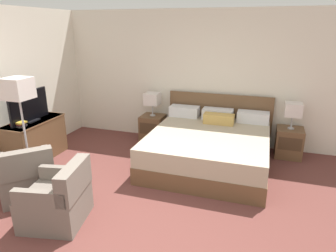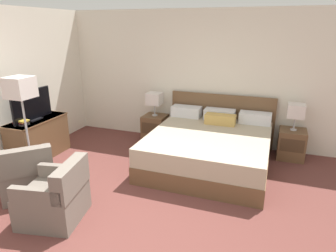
{
  "view_description": "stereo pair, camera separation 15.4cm",
  "coord_description": "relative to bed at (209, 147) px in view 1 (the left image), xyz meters",
  "views": [
    {
      "loc": [
        1.39,
        -2.53,
        2.26
      ],
      "look_at": [
        -0.01,
        1.77,
        0.75
      ],
      "focal_mm": 32.0,
      "sensor_mm": 36.0,
      "label": 1
    },
    {
      "loc": [
        1.54,
        -2.48,
        2.26
      ],
      "look_at": [
        -0.01,
        1.77,
        0.75
      ],
      "focal_mm": 32.0,
      "sensor_mm": 36.0,
      "label": 2
    }
  ],
  "objects": [
    {
      "name": "armchair_by_window",
      "position": [
        -2.2,
        -1.81,
        -0.03
      ],
      "size": [
        0.97,
        0.97,
        0.76
      ],
      "color": "#70665B",
      "rests_on": "ground"
    },
    {
      "name": "bed",
      "position": [
        0.0,
        0.0,
        0.0
      ],
      "size": [
        2.01,
        2.11,
        1.02
      ],
      "color": "brown",
      "rests_on": "ground"
    },
    {
      "name": "nightstand_left",
      "position": [
        -1.32,
        0.75,
        -0.05
      ],
      "size": [
        0.46,
        0.45,
        0.53
      ],
      "color": "brown",
      "rests_on": "ground"
    },
    {
      "name": "table_lamp_left",
      "position": [
        -1.32,
        0.75,
        0.56
      ],
      "size": [
        0.28,
        0.28,
        0.47
      ],
      "color": "#B7B7BC",
      "rests_on": "nightstand_left"
    },
    {
      "name": "dresser",
      "position": [
        -2.95,
        -0.75,
        0.06
      ],
      "size": [
        0.49,
        1.11,
        0.71
      ],
      "color": "brown",
      "rests_on": "ground"
    },
    {
      "name": "armchair_companion",
      "position": [
        -1.42,
        -2.16,
        -0.03
      ],
      "size": [
        0.81,
        0.8,
        0.76
      ],
      "color": "#70665B",
      "rests_on": "ground"
    },
    {
      "name": "ground_plane",
      "position": [
        -0.59,
        -2.18,
        -0.31
      ],
      "size": [
        9.66,
        9.66,
        0.0
      ],
      "primitive_type": "plane",
      "color": "brown"
    },
    {
      "name": "wall_back",
      "position": [
        -0.59,
        1.07,
        0.98
      ],
      "size": [
        6.46,
        0.06,
        2.58
      ],
      "primitive_type": "cube",
      "color": "silver",
      "rests_on": "ground"
    },
    {
      "name": "table_lamp_right",
      "position": [
        1.32,
        0.75,
        0.56
      ],
      "size": [
        0.28,
        0.28,
        0.47
      ],
      "color": "#B7B7BC",
      "rests_on": "nightstand_right"
    },
    {
      "name": "wall_left",
      "position": [
        -3.25,
        -0.87,
        0.98
      ],
      "size": [
        0.06,
        5.02,
        2.58
      ],
      "primitive_type": "cube",
      "color": "silver",
      "rests_on": "ground"
    },
    {
      "name": "tv",
      "position": [
        -2.95,
        -0.79,
        0.66
      ],
      "size": [
        0.18,
        0.85,
        0.53
      ],
      "color": "black",
      "rests_on": "dresser"
    },
    {
      "name": "book_blue_cover",
      "position": [
        -2.96,
        -1.08,
        0.45
      ],
      "size": [
        0.21,
        0.18,
        0.03
      ],
      "primitive_type": "cube",
      "rotation": [
        0.0,
        0.0,
        0.19
      ],
      "color": "#B7282D",
      "rests_on": "book_red_cover"
    },
    {
      "name": "book_small_top",
      "position": [
        -2.94,
        -1.08,
        0.47
      ],
      "size": [
        0.24,
        0.17,
        0.03
      ],
      "primitive_type": "cube",
      "rotation": [
        0.0,
        0.0,
        -0.11
      ],
      "color": "gold",
      "rests_on": "book_blue_cover"
    },
    {
      "name": "nightstand_right",
      "position": [
        1.32,
        0.75,
        -0.05
      ],
      "size": [
        0.46,
        0.45,
        0.53
      ],
      "color": "brown",
      "rests_on": "ground"
    },
    {
      "name": "book_red_cover",
      "position": [
        -2.94,
        -1.08,
        0.42
      ],
      "size": [
        0.23,
        0.18,
        0.03
      ],
      "primitive_type": "cube",
      "rotation": [
        0.0,
        0.0,
        -0.13
      ],
      "color": "#383333",
      "rests_on": "dresser"
    },
    {
      "name": "floor_lamp",
      "position": [
        -2.68,
        -1.24,
        0.99
      ],
      "size": [
        0.36,
        0.36,
        1.55
      ],
      "color": "#B7B7BC",
      "rests_on": "ground"
    }
  ]
}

